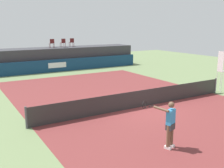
{
  "coord_description": "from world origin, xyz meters",
  "views": [
    {
      "loc": [
        -8.68,
        -11.42,
        4.43
      ],
      "look_at": [
        -0.64,
        2.0,
        1.0
      ],
      "focal_mm": 43.0,
      "sensor_mm": 36.0,
      "label": 1
    }
  ],
  "objects_px": {
    "spectator_chair_center": "(72,42)",
    "net_post_far": "(215,86)",
    "net_post_near": "(26,118)",
    "tennis_player": "(170,123)",
    "tennis_ball": "(84,109)",
    "spectator_chair_left": "(63,42)",
    "umpire_chair": "(221,69)",
    "spectator_chair_far_left": "(52,43)"
  },
  "relations": [
    {
      "from": "net_post_near",
      "to": "tennis_player",
      "type": "relative_size",
      "value": 0.56
    },
    {
      "from": "spectator_chair_center",
      "to": "net_post_far",
      "type": "relative_size",
      "value": 0.89
    },
    {
      "from": "spectator_chair_far_left",
      "to": "spectator_chair_left",
      "type": "distance_m",
      "value": 1.21
    },
    {
      "from": "spectator_chair_left",
      "to": "tennis_player",
      "type": "relative_size",
      "value": 0.5
    },
    {
      "from": "spectator_chair_far_left",
      "to": "spectator_chair_center",
      "type": "relative_size",
      "value": 1.0
    },
    {
      "from": "net_post_far",
      "to": "tennis_player",
      "type": "xyz_separation_m",
      "value": [
        -8.36,
        -4.61,
        0.46
      ]
    },
    {
      "from": "net_post_near",
      "to": "tennis_ball",
      "type": "xyz_separation_m",
      "value": [
        3.33,
        1.18,
        -0.46
      ]
    },
    {
      "from": "tennis_ball",
      "to": "net_post_near",
      "type": "bearing_deg",
      "value": -160.42
    },
    {
      "from": "spectator_chair_left",
      "to": "net_post_near",
      "type": "bearing_deg",
      "value": -116.4
    },
    {
      "from": "spectator_chair_far_left",
      "to": "net_post_near",
      "type": "height_order",
      "value": "spectator_chair_far_left"
    },
    {
      "from": "net_post_near",
      "to": "net_post_far",
      "type": "height_order",
      "value": "same"
    },
    {
      "from": "spectator_chair_left",
      "to": "tennis_ball",
      "type": "bearing_deg",
      "value": -106.78
    },
    {
      "from": "spectator_chair_left",
      "to": "spectator_chair_center",
      "type": "distance_m",
      "value": 1.1
    },
    {
      "from": "tennis_player",
      "to": "net_post_far",
      "type": "bearing_deg",
      "value": 28.86
    },
    {
      "from": "net_post_near",
      "to": "umpire_chair",
      "type": "bearing_deg",
      "value": -0.0
    },
    {
      "from": "umpire_chair",
      "to": "net_post_near",
      "type": "height_order",
      "value": "umpire_chair"
    },
    {
      "from": "spectator_chair_center",
      "to": "net_post_far",
      "type": "bearing_deg",
      "value": -76.32
    },
    {
      "from": "net_post_far",
      "to": "tennis_ball",
      "type": "xyz_separation_m",
      "value": [
        -9.07,
        1.18,
        -0.46
      ]
    },
    {
      "from": "umpire_chair",
      "to": "net_post_near",
      "type": "xyz_separation_m",
      "value": [
        -12.84,
        0.0,
        -1.09
      ]
    },
    {
      "from": "net_post_near",
      "to": "tennis_player",
      "type": "xyz_separation_m",
      "value": [
        4.04,
        -4.61,
        0.46
      ]
    },
    {
      "from": "net_post_near",
      "to": "spectator_chair_far_left",
      "type": "bearing_deg",
      "value": 67.3
    },
    {
      "from": "spectator_chair_far_left",
      "to": "umpire_chair",
      "type": "xyz_separation_m",
      "value": [
        6.49,
        -15.19,
        -1.11
      ]
    },
    {
      "from": "spectator_chair_far_left",
      "to": "spectator_chair_center",
      "type": "bearing_deg",
      "value": 7.61
    },
    {
      "from": "net_post_far",
      "to": "tennis_ball",
      "type": "distance_m",
      "value": 9.16
    },
    {
      "from": "spectator_chair_far_left",
      "to": "tennis_player",
      "type": "bearing_deg",
      "value": -96.68
    },
    {
      "from": "tennis_player",
      "to": "spectator_chair_left",
      "type": "bearing_deg",
      "value": 79.93
    },
    {
      "from": "spectator_chair_left",
      "to": "net_post_near",
      "type": "xyz_separation_m",
      "value": [
        -7.56,
        -15.22,
        -2.19
      ]
    },
    {
      "from": "spectator_chair_left",
      "to": "spectator_chair_far_left",
      "type": "bearing_deg",
      "value": -178.32
    },
    {
      "from": "tennis_player",
      "to": "spectator_chair_far_left",
      "type": "bearing_deg",
      "value": 83.32
    },
    {
      "from": "spectator_chair_far_left",
      "to": "net_post_near",
      "type": "distance_m",
      "value": 16.61
    },
    {
      "from": "umpire_chair",
      "to": "net_post_near",
      "type": "relative_size",
      "value": 2.76
    },
    {
      "from": "spectator_chair_left",
      "to": "net_post_far",
      "type": "height_order",
      "value": "spectator_chair_left"
    },
    {
      "from": "spectator_chair_center",
      "to": "net_post_near",
      "type": "height_order",
      "value": "spectator_chair_center"
    },
    {
      "from": "spectator_chair_far_left",
      "to": "umpire_chair",
      "type": "distance_m",
      "value": 16.56
    },
    {
      "from": "spectator_chair_center",
      "to": "tennis_ball",
      "type": "xyz_separation_m",
      "value": [
        -5.3,
        -14.31,
        -2.66
      ]
    },
    {
      "from": "umpire_chair",
      "to": "tennis_ball",
      "type": "distance_m",
      "value": 9.72
    },
    {
      "from": "umpire_chair",
      "to": "net_post_far",
      "type": "height_order",
      "value": "umpire_chair"
    },
    {
      "from": "spectator_chair_left",
      "to": "net_post_near",
      "type": "relative_size",
      "value": 0.89
    },
    {
      "from": "spectator_chair_left",
      "to": "umpire_chair",
      "type": "height_order",
      "value": "spectator_chair_left"
    },
    {
      "from": "spectator_chair_center",
      "to": "net_post_far",
      "type": "distance_m",
      "value": 16.1
    },
    {
      "from": "net_post_near",
      "to": "net_post_far",
      "type": "relative_size",
      "value": 1.0
    },
    {
      "from": "spectator_chair_center",
      "to": "spectator_chair_far_left",
      "type": "bearing_deg",
      "value": -172.39
    }
  ]
}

